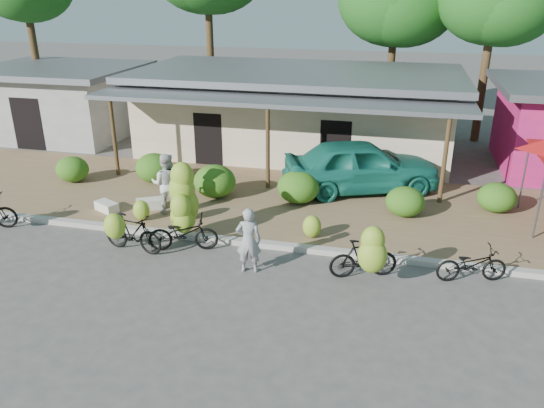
{
  "coord_description": "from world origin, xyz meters",
  "views": [
    {
      "loc": [
        4.14,
        -10.24,
        6.43
      ],
      "look_at": [
        1.11,
        2.13,
        1.2
      ],
      "focal_mm": 35.0,
      "sensor_mm": 36.0,
      "label": 1
    }
  ],
  "objects_px": {
    "bike_left": "(130,232)",
    "vendor": "(249,240)",
    "bike_right": "(367,255)",
    "sack_far": "(107,206)",
    "teal_van": "(361,166)",
    "bike_far_right": "(472,264)",
    "sack_near": "(151,204)",
    "bystander": "(166,183)",
    "bike_center": "(183,214)"
  },
  "relations": [
    {
      "from": "bike_far_right",
      "to": "sack_near",
      "type": "height_order",
      "value": "bike_far_right"
    },
    {
      "from": "sack_far",
      "to": "vendor",
      "type": "relative_size",
      "value": 0.45
    },
    {
      "from": "bike_center",
      "to": "bystander",
      "type": "bearing_deg",
      "value": 19.33
    },
    {
      "from": "bike_center",
      "to": "vendor",
      "type": "distance_m",
      "value": 2.28
    },
    {
      "from": "bike_left",
      "to": "teal_van",
      "type": "relative_size",
      "value": 0.35
    },
    {
      "from": "bike_center",
      "to": "sack_near",
      "type": "relative_size",
      "value": 2.65
    },
    {
      "from": "sack_near",
      "to": "teal_van",
      "type": "height_order",
      "value": "teal_van"
    },
    {
      "from": "vendor",
      "to": "bystander",
      "type": "xyz_separation_m",
      "value": [
        -3.31,
        2.68,
        0.21
      ]
    },
    {
      "from": "teal_van",
      "to": "bystander",
      "type": "bearing_deg",
      "value": 98.88
    },
    {
      "from": "bike_right",
      "to": "bike_far_right",
      "type": "bearing_deg",
      "value": -94.64
    },
    {
      "from": "bike_left",
      "to": "teal_van",
      "type": "bearing_deg",
      "value": -34.49
    },
    {
      "from": "sack_far",
      "to": "vendor",
      "type": "bearing_deg",
      "value": -24.2
    },
    {
      "from": "sack_near",
      "to": "bike_right",
      "type": "bearing_deg",
      "value": -21.61
    },
    {
      "from": "bike_center",
      "to": "teal_van",
      "type": "relative_size",
      "value": 0.44
    },
    {
      "from": "teal_van",
      "to": "vendor",
      "type": "bearing_deg",
      "value": 138.16
    },
    {
      "from": "bike_left",
      "to": "sack_far",
      "type": "relative_size",
      "value": 2.38
    },
    {
      "from": "sack_near",
      "to": "bike_center",
      "type": "bearing_deg",
      "value": -44.57
    },
    {
      "from": "bike_left",
      "to": "bike_far_right",
      "type": "xyz_separation_m",
      "value": [
        8.43,
        0.59,
        -0.16
      ]
    },
    {
      "from": "bike_far_right",
      "to": "bystander",
      "type": "height_order",
      "value": "bystander"
    },
    {
      "from": "bike_far_right",
      "to": "vendor",
      "type": "xyz_separation_m",
      "value": [
        -5.19,
        -0.8,
        0.4
      ]
    },
    {
      "from": "vendor",
      "to": "bystander",
      "type": "height_order",
      "value": "bystander"
    },
    {
      "from": "bike_left",
      "to": "bike_far_right",
      "type": "relative_size",
      "value": 1.02
    },
    {
      "from": "bike_right",
      "to": "sack_far",
      "type": "distance_m",
      "value": 8.25
    },
    {
      "from": "vendor",
      "to": "bike_far_right",
      "type": "bearing_deg",
      "value": 177.31
    },
    {
      "from": "sack_near",
      "to": "bystander",
      "type": "xyz_separation_m",
      "value": [
        0.65,
        -0.15,
        0.77
      ]
    },
    {
      "from": "sack_far",
      "to": "teal_van",
      "type": "distance_m",
      "value": 8.19
    },
    {
      "from": "sack_far",
      "to": "bike_right",
      "type": "bearing_deg",
      "value": -15.26
    },
    {
      "from": "sack_near",
      "to": "sack_far",
      "type": "relative_size",
      "value": 1.13
    },
    {
      "from": "bystander",
      "to": "sack_near",
      "type": "bearing_deg",
      "value": -24.42
    },
    {
      "from": "sack_far",
      "to": "teal_van",
      "type": "height_order",
      "value": "teal_van"
    },
    {
      "from": "bike_left",
      "to": "teal_van",
      "type": "distance_m",
      "value": 7.88
    },
    {
      "from": "teal_van",
      "to": "bike_left",
      "type": "bearing_deg",
      "value": 114.8
    },
    {
      "from": "bike_right",
      "to": "bystander",
      "type": "height_order",
      "value": "bystander"
    },
    {
      "from": "sack_near",
      "to": "vendor",
      "type": "xyz_separation_m",
      "value": [
        3.96,
        -2.82,
        0.56
      ]
    },
    {
      "from": "bike_left",
      "to": "bystander",
      "type": "bearing_deg",
      "value": 10.31
    },
    {
      "from": "sack_far",
      "to": "teal_van",
      "type": "relative_size",
      "value": 0.15
    },
    {
      "from": "bike_right",
      "to": "vendor",
      "type": "xyz_separation_m",
      "value": [
        -2.79,
        -0.15,
        0.13
      ]
    },
    {
      "from": "bike_right",
      "to": "sack_far",
      "type": "xyz_separation_m",
      "value": [
        -7.95,
        2.17,
        -0.44
      ]
    },
    {
      "from": "vendor",
      "to": "teal_van",
      "type": "height_order",
      "value": "teal_van"
    },
    {
      "from": "bike_left",
      "to": "sack_far",
      "type": "distance_m",
      "value": 2.88
    },
    {
      "from": "sack_far",
      "to": "teal_van",
      "type": "bearing_deg",
      "value": 26.27
    },
    {
      "from": "bike_far_right",
      "to": "teal_van",
      "type": "distance_m",
      "value": 5.99
    },
    {
      "from": "bike_center",
      "to": "bike_right",
      "type": "height_order",
      "value": "bike_center"
    },
    {
      "from": "bike_right",
      "to": "teal_van",
      "type": "relative_size",
      "value": 0.33
    },
    {
      "from": "sack_far",
      "to": "bike_left",
      "type": "bearing_deg",
      "value": -47.79
    },
    {
      "from": "bike_far_right",
      "to": "bystander",
      "type": "distance_m",
      "value": 8.72
    },
    {
      "from": "bike_left",
      "to": "vendor",
      "type": "relative_size",
      "value": 1.07
    },
    {
      "from": "bike_left",
      "to": "sack_near",
      "type": "distance_m",
      "value": 2.73
    },
    {
      "from": "bike_right",
      "to": "teal_van",
      "type": "height_order",
      "value": "teal_van"
    },
    {
      "from": "bike_left",
      "to": "bike_far_right",
      "type": "height_order",
      "value": "bike_left"
    }
  ]
}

